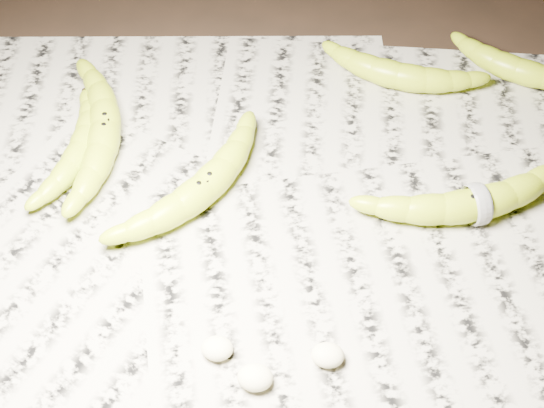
# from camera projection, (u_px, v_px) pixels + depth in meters

# --- Properties ---
(ground) EXTENTS (3.00, 3.00, 0.00)m
(ground) POSITION_uv_depth(u_px,v_px,m) (270.00, 234.00, 0.85)
(ground) COLOR black
(ground) RESTS_ON ground
(newspaper_patch) EXTENTS (0.90, 0.70, 0.01)m
(newspaper_patch) POSITION_uv_depth(u_px,v_px,m) (275.00, 215.00, 0.86)
(newspaper_patch) COLOR #A19D8A
(newspaper_patch) RESTS_ON ground
(banana_left_a) EXTENTS (0.11, 0.23, 0.04)m
(banana_left_a) POSITION_uv_depth(u_px,v_px,m) (104.00, 128.00, 0.92)
(banana_left_a) COLOR #ADCC19
(banana_left_a) RESTS_ON newspaper_patch
(banana_left_b) EXTENTS (0.07, 0.17, 0.03)m
(banana_left_b) POSITION_uv_depth(u_px,v_px,m) (80.00, 148.00, 0.90)
(banana_left_b) COLOR #ADCC19
(banana_left_b) RESTS_ON newspaper_patch
(banana_center) EXTENTS (0.17, 0.21, 0.04)m
(banana_center) POSITION_uv_depth(u_px,v_px,m) (204.00, 186.00, 0.86)
(banana_center) COLOR #ADCC19
(banana_center) RESTS_ON newspaper_patch
(banana_taped) EXTENTS (0.24, 0.14, 0.04)m
(banana_taped) POSITION_uv_depth(u_px,v_px,m) (477.00, 202.00, 0.84)
(banana_taped) COLOR #ADCC19
(banana_taped) RESTS_ON newspaper_patch
(banana_upper_a) EXTENTS (0.20, 0.10, 0.04)m
(banana_upper_a) POSITION_uv_depth(u_px,v_px,m) (399.00, 73.00, 0.98)
(banana_upper_a) COLOR #ADCC19
(banana_upper_a) RESTS_ON newspaper_patch
(banana_upper_b) EXTENTS (0.18, 0.12, 0.03)m
(banana_upper_b) POSITION_uv_depth(u_px,v_px,m) (518.00, 68.00, 0.99)
(banana_upper_b) COLOR #ADCC19
(banana_upper_b) RESTS_ON newspaper_patch
(measuring_tape) EXTENTS (0.02, 0.05, 0.05)m
(measuring_tape) POSITION_uv_depth(u_px,v_px,m) (477.00, 202.00, 0.84)
(measuring_tape) COLOR white
(measuring_tape) RESTS_ON newspaper_patch
(flesh_chunk_a) EXTENTS (0.03, 0.03, 0.02)m
(flesh_chunk_a) POSITION_uv_depth(u_px,v_px,m) (217.00, 346.00, 0.74)
(flesh_chunk_a) COLOR beige
(flesh_chunk_a) RESTS_ON newspaper_patch
(flesh_chunk_b) EXTENTS (0.03, 0.03, 0.02)m
(flesh_chunk_b) POSITION_uv_depth(u_px,v_px,m) (255.00, 376.00, 0.72)
(flesh_chunk_b) COLOR beige
(flesh_chunk_b) RESTS_ON newspaper_patch
(flesh_chunk_c) EXTENTS (0.03, 0.03, 0.02)m
(flesh_chunk_c) POSITION_uv_depth(u_px,v_px,m) (328.00, 353.00, 0.73)
(flesh_chunk_c) COLOR beige
(flesh_chunk_c) RESTS_ON newspaper_patch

